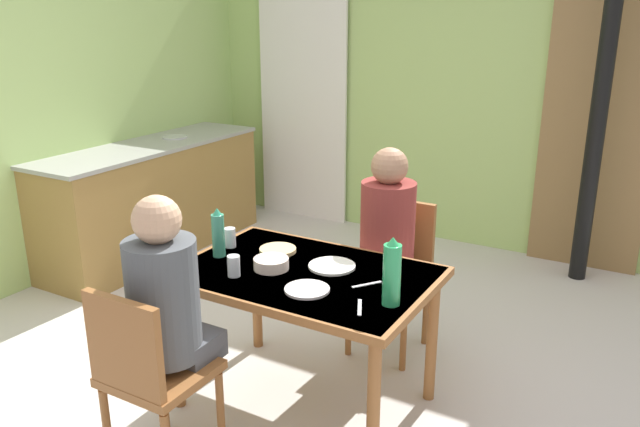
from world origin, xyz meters
TOP-DOWN VIEW (x-y plane):
  - ground_plane at (0.00, 0.00)m, footprint 6.82×6.82m
  - wall_back at (0.00, 2.62)m, footprint 4.43×0.10m
  - wall_left at (-2.12, 0.66)m, footprint 0.10×3.94m
  - door_wooden at (1.31, 2.54)m, footprint 0.80×0.05m
  - stove_pipe_column at (1.33, 2.27)m, footprint 0.12×0.12m
  - curtain_panel at (-1.22, 2.52)m, footprint 0.90×0.03m
  - kitchen_counter at (-1.79, 1.12)m, footprint 0.61×2.03m
  - dining_table at (0.38, -0.09)m, footprint 1.21×0.83m
  - chair_near_diner at (0.09, -0.85)m, footprint 0.40×0.40m
  - chair_far_diner at (0.53, 0.68)m, footprint 0.40×0.40m
  - person_near_diner at (0.09, -0.72)m, footprint 0.30×0.37m
  - person_far_diner at (0.53, 0.54)m, footprint 0.30×0.37m
  - water_bottle_green_near at (0.88, -0.20)m, footprint 0.08×0.08m
  - water_bottle_green_far at (-0.10, -0.13)m, footprint 0.06×0.06m
  - serving_bowl_center at (0.23, -0.14)m, footprint 0.17×0.17m
  - dinner_plate_near_left at (0.47, 0.02)m, footprint 0.23×0.23m
  - dinner_plate_near_right at (0.50, -0.27)m, footprint 0.20×0.20m
  - drinking_glass_by_near_diner at (-0.13, -0.00)m, footprint 0.06×0.06m
  - drinking_glass_by_far_diner at (0.12, -0.30)m, footprint 0.06×0.06m
  - bread_plate_sliced at (0.13, 0.06)m, footprint 0.19×0.19m
  - cutlery_knife_near at (0.78, -0.30)m, footprint 0.08×0.14m
  - cutlery_fork_near at (0.71, -0.08)m, footprint 0.10×0.13m

SIDE VIEW (x-z plane):
  - ground_plane at x=0.00m, z-range 0.00..0.00m
  - kitchen_counter at x=-1.79m, z-range 0.00..0.91m
  - chair_near_diner at x=0.09m, z-range 0.06..0.93m
  - chair_far_diner at x=0.53m, z-range 0.06..0.93m
  - dining_table at x=0.38m, z-range 0.28..1.00m
  - cutlery_knife_near at x=0.78m, z-range 0.72..0.72m
  - cutlery_fork_near at x=0.71m, z-range 0.72..0.72m
  - dinner_plate_near_left at x=0.47m, z-range 0.72..0.73m
  - dinner_plate_near_right at x=0.50m, z-range 0.72..0.73m
  - bread_plate_sliced at x=0.13m, z-range 0.72..0.74m
  - serving_bowl_center at x=0.23m, z-range 0.72..0.78m
  - drinking_glass_by_far_diner at x=0.12m, z-range 0.72..0.82m
  - drinking_glass_by_near_diner at x=-0.13m, z-range 0.72..0.82m
  - person_near_diner at x=0.09m, z-range 0.40..1.17m
  - person_far_diner at x=0.53m, z-range 0.40..1.17m
  - water_bottle_green_far at x=-0.10m, z-range 0.71..0.97m
  - water_bottle_green_near at x=0.88m, z-range 0.71..1.02m
  - door_wooden at x=1.31m, z-range 0.00..2.00m
  - curtain_panel at x=-1.22m, z-range 0.00..2.17m
  - wall_back at x=0.00m, z-range 0.00..2.59m
  - wall_left at x=-2.12m, z-range 0.00..2.59m
  - stove_pipe_column at x=1.33m, z-range 0.00..2.59m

